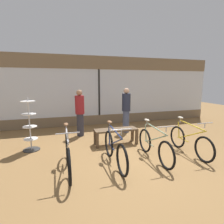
% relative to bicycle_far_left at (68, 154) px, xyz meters
% --- Properties ---
extents(ground_plane, '(24.00, 24.00, 0.00)m').
position_rel_bicycle_far_left_xyz_m(ground_plane, '(1.67, 0.29, -0.41)').
color(ground_plane, olive).
extents(shop_back_wall, '(12.00, 0.08, 3.20)m').
position_rel_bicycle_far_left_xyz_m(shop_back_wall, '(1.67, 4.24, 1.23)').
color(shop_back_wall, '#7A664C').
rests_on(shop_back_wall, ground_plane).
extents(bicycle_far_left, '(0.46, 1.82, 1.06)m').
position_rel_bicycle_far_left_xyz_m(bicycle_far_left, '(0.00, 0.00, 0.00)').
color(bicycle_far_left, black).
rests_on(bicycle_far_left, ground_plane).
extents(bicycle_left, '(0.46, 1.78, 1.04)m').
position_rel_bicycle_far_left_xyz_m(bicycle_left, '(1.11, 0.01, -0.02)').
color(bicycle_left, black).
rests_on(bicycle_left, ground_plane).
extents(bicycle_right, '(0.46, 1.76, 1.02)m').
position_rel_bicycle_far_left_xyz_m(bicycle_right, '(2.20, -0.00, -0.03)').
color(bicycle_right, black).
rests_on(bicycle_right, ground_plane).
extents(bicycle_far_right, '(0.46, 1.75, 1.02)m').
position_rel_bicycle_far_left_xyz_m(bicycle_far_right, '(3.34, 0.03, -0.03)').
color(bicycle_far_right, black).
rests_on(bicycle_far_right, ground_plane).
extents(accessory_rack, '(0.48, 0.48, 1.58)m').
position_rel_bicycle_far_left_xyz_m(accessory_rack, '(-1.00, 1.61, 0.24)').
color(accessory_rack, '#333333').
rests_on(accessory_rack, ground_plane).
extents(display_bench, '(1.40, 0.44, 0.52)m').
position_rel_bicycle_far_left_xyz_m(display_bench, '(1.59, 1.36, 0.01)').
color(display_bench, brown).
rests_on(display_bench, ground_plane).
extents(customer_near_rack, '(0.47, 0.47, 1.74)m').
position_rel_bicycle_far_left_xyz_m(customer_near_rack, '(0.58, 2.63, 0.51)').
color(customer_near_rack, '#2D2D38').
rests_on(customer_near_rack, ground_plane).
extents(customer_by_window, '(0.43, 0.43, 1.79)m').
position_rel_bicycle_far_left_xyz_m(customer_by_window, '(2.42, 2.61, 0.54)').
color(customer_by_window, '#424C6B').
rests_on(customer_by_window, ground_plane).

